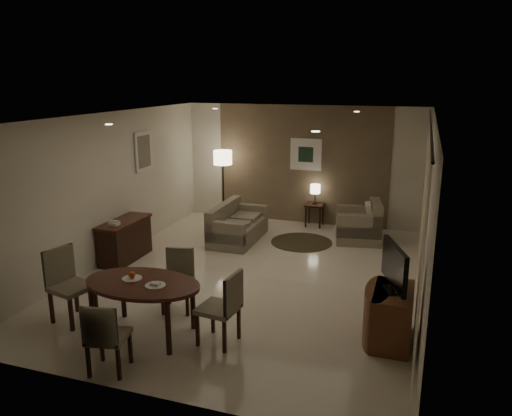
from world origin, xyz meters
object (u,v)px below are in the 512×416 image
(chair_left, at_px, (72,286))
(chair_right, at_px, (218,308))
(dining_table, at_px, (144,308))
(sofa, at_px, (238,223))
(tv_cabinet, at_px, (392,316))
(chair_far, at_px, (177,282))
(armchair, at_px, (358,221))
(side_table, at_px, (314,215))
(floor_lamp, at_px, (223,186))
(chair_near, at_px, (108,336))
(console_desk, at_px, (125,240))

(chair_left, height_order, chair_right, chair_left)
(dining_table, xyz_separation_m, sofa, (-0.21, 4.07, 0.01))
(tv_cabinet, relative_size, chair_far, 1.02)
(armchair, bearing_deg, side_table, -135.11)
(chair_far, height_order, side_table, chair_far)
(dining_table, distance_m, floor_lamp, 5.47)
(tv_cabinet, xyz_separation_m, armchair, (-0.94, 4.00, 0.07))
(armchair, height_order, side_table, armchair)
(chair_far, height_order, chair_left, chair_left)
(chair_near, xyz_separation_m, floor_lamp, (-1.11, 6.21, 0.39))
(chair_right, height_order, sofa, chair_right)
(console_desk, distance_m, chair_left, 2.43)
(chair_far, xyz_separation_m, chair_right, (0.91, -0.66, 0.04))
(chair_near, height_order, floor_lamp, floor_lamp)
(console_desk, distance_m, armchair, 4.67)
(chair_left, bearing_deg, chair_right, -73.69)
(chair_left, bearing_deg, tv_cabinet, -65.31)
(tv_cabinet, bearing_deg, console_desk, 162.95)
(chair_right, distance_m, side_table, 5.48)
(sofa, bearing_deg, armchair, -71.88)
(tv_cabinet, height_order, sofa, sofa)
(console_desk, relative_size, chair_left, 1.16)
(dining_table, bearing_deg, console_desk, 127.43)
(side_table, relative_size, floor_lamp, 0.31)
(chair_left, xyz_separation_m, floor_lamp, (0.07, 5.33, 0.32))
(dining_table, height_order, side_table, dining_table)
(chair_near, height_order, chair_left, chair_left)
(tv_cabinet, height_order, chair_near, chair_near)
(dining_table, distance_m, chair_far, 0.79)
(chair_far, xyz_separation_m, side_table, (0.99, 4.81, -0.18))
(dining_table, relative_size, floor_lamp, 0.94)
(chair_far, height_order, armchair, chair_far)
(chair_near, distance_m, floor_lamp, 6.32)
(chair_far, bearing_deg, armchair, 49.80)
(dining_table, distance_m, side_table, 5.70)
(armchair, bearing_deg, sofa, -82.12)
(chair_left, xyz_separation_m, armchair, (3.28, 4.83, -0.10))
(console_desk, distance_m, tv_cabinet, 5.11)
(tv_cabinet, xyz_separation_m, chair_far, (-3.01, -0.06, 0.09))
(console_desk, relative_size, dining_table, 0.76)
(chair_right, bearing_deg, chair_left, -80.48)
(chair_right, distance_m, sofa, 4.13)
(chair_right, height_order, floor_lamp, floor_lamp)
(chair_right, bearing_deg, chair_near, -37.10)
(chair_near, bearing_deg, chair_right, -145.28)
(armchair, bearing_deg, console_desk, -67.99)
(dining_table, xyz_separation_m, side_table, (1.08, 5.59, -0.11))
(tv_cabinet, distance_m, dining_table, 3.21)
(console_desk, xyz_separation_m, chair_far, (1.88, -1.56, 0.07))
(chair_far, distance_m, chair_left, 1.44)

